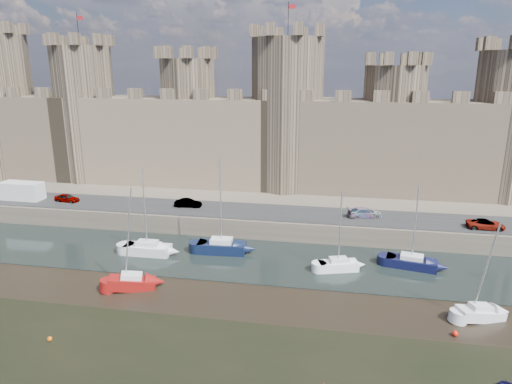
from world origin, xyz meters
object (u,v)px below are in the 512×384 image
car_3 (486,224)px  sailboat_4 (132,282)px  sailboat_2 (338,264)px  car_1 (188,203)px  sailboat_3 (411,262)px  sailboat_5 (480,312)px  car_2 (365,213)px  sailboat_0 (147,248)px  sailboat_1 (222,246)px  car_0 (67,198)px  van (22,191)px

car_3 → sailboat_4: bearing=115.0°
car_3 → sailboat_2: bearing=118.9°
car_1 → sailboat_4: bearing=177.9°
sailboat_3 → sailboat_5: size_ratio=1.04×
car_3 → sailboat_3: sailboat_3 is taller
car_3 → sailboat_2: 19.86m
car_2 → sailboat_0: 27.65m
sailboat_1 → sailboat_2: bearing=-13.2°
car_0 → car_3: car_0 is taller
sailboat_2 → sailboat_5: (12.29, -7.72, -0.09)m
van → sailboat_4: (25.46, -18.49, -3.05)m
car_0 → sailboat_4: size_ratio=0.34×
car_2 → sailboat_3: size_ratio=0.48×
car_0 → sailboat_1: sailboat_1 is taller
car_0 → sailboat_2: sailboat_2 is taller
car_0 → sailboat_3: bearing=-93.6°
car_0 → car_2: 41.83m
sailboat_0 → sailboat_1: (8.46, 1.97, 0.08)m
car_2 → sailboat_4: 30.34m
car_2 → sailboat_3: 10.61m
van → sailboat_0: 25.83m
car_2 → sailboat_0: (-25.29, -10.92, -2.35)m
sailboat_0 → sailboat_4: sailboat_4 is taller
sailboat_2 → sailboat_3: size_ratio=0.98×
sailboat_2 → car_2: bearing=57.1°
sailboat_5 → sailboat_3: bearing=92.7°
sailboat_1 → sailboat_2: 13.84m
van → sailboat_0: sailboat_0 is taller
sailboat_1 → sailboat_5: sailboat_1 is taller
sailboat_4 → van: bearing=123.0°
sailboat_2 → van: bearing=149.7°
car_3 → sailboat_4: 41.34m
sailboat_4 → sailboat_5: 32.46m
sailboat_3 → car_3: bearing=49.4°
car_3 → sailboat_2: sailboat_2 is taller
car_2 → sailboat_2: bearing=147.5°
sailboat_3 → sailboat_5: (4.37, -9.87, -0.07)m
sailboat_4 → sailboat_1: bearing=36.5°
sailboat_3 → sailboat_4: (-28.08, -10.00, 0.03)m
sailboat_0 → sailboat_4: bearing=-77.3°
van → car_3: bearing=0.3°
car_3 → sailboat_1: (-30.92, -7.06, -2.23)m
sailboat_3 → sailboat_4: sailboat_4 is taller
car_2 → sailboat_0: bearing=96.6°
car_3 → van: 62.93m
sailboat_5 → sailboat_0: bearing=145.5°
sailboat_3 → sailboat_5: bearing=-54.6°
car_1 → car_2: 23.88m
sailboat_2 → sailboat_3: (7.92, 2.16, -0.02)m
sailboat_1 → sailboat_5: (25.92, -10.13, -0.21)m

